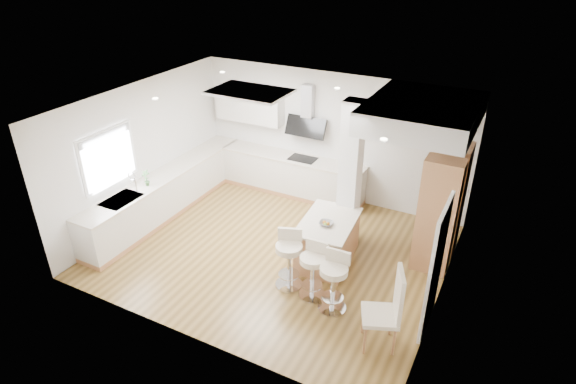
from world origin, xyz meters
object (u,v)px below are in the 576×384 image
Objects in this scene: peninsula at (328,240)px; bar_stool_a at (289,256)px; bar_stool_c at (334,279)px; dining_chair at (389,307)px; bar_stool_b at (313,268)px.

bar_stool_a is (-0.29, -0.94, 0.16)m from peninsula.
peninsula is 1.29m from bar_stool_c.
dining_chair is at bearing -48.73° from peninsula.
bar_stool_b is at bearing -28.51° from bar_stool_a.
dining_chair reaches higher than bar_stool_b.
dining_chair is (1.56, -1.50, 0.28)m from peninsula.
bar_stool_a is 1.93m from dining_chair.
bar_stool_b is at bearing 137.67° from dining_chair.
dining_chair is at bearing -37.85° from bar_stool_a.
bar_stool_a reaches higher than bar_stool_c.
bar_stool_a is at bearing 171.59° from bar_stool_b.
bar_stool_c is at bearing -18.99° from bar_stool_b.
bar_stool_b is (0.46, -0.06, -0.03)m from bar_stool_a.
bar_stool_b is 0.97× the size of bar_stool_c.
bar_stool_b is 1.48m from dining_chair.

